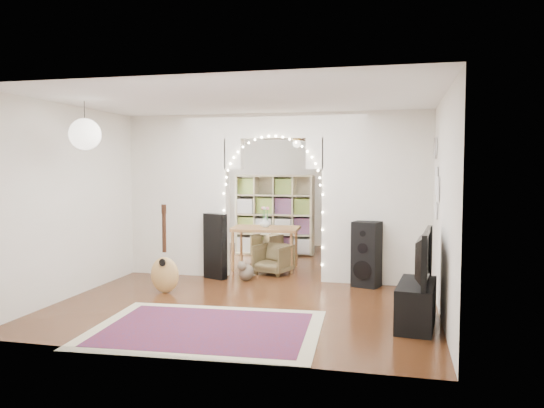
% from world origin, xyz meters
% --- Properties ---
extents(floor, '(7.50, 7.50, 0.00)m').
position_xyz_m(floor, '(0.00, 0.00, 0.00)').
color(floor, black).
rests_on(floor, ground).
extents(ceiling, '(5.00, 7.50, 0.02)m').
position_xyz_m(ceiling, '(0.00, 0.00, 2.70)').
color(ceiling, white).
rests_on(ceiling, wall_back).
extents(wall_back, '(5.00, 0.02, 2.70)m').
position_xyz_m(wall_back, '(0.00, 3.75, 1.35)').
color(wall_back, silver).
rests_on(wall_back, floor).
extents(wall_front, '(5.00, 0.02, 2.70)m').
position_xyz_m(wall_front, '(0.00, -3.75, 1.35)').
color(wall_front, silver).
rests_on(wall_front, floor).
extents(wall_left, '(0.02, 7.50, 2.70)m').
position_xyz_m(wall_left, '(-2.50, 0.00, 1.35)').
color(wall_left, silver).
rests_on(wall_left, floor).
extents(wall_right, '(0.02, 7.50, 2.70)m').
position_xyz_m(wall_right, '(2.50, 0.00, 1.35)').
color(wall_right, silver).
rests_on(wall_right, floor).
extents(divider_wall, '(5.00, 0.20, 2.70)m').
position_xyz_m(divider_wall, '(0.00, 0.00, 1.42)').
color(divider_wall, silver).
rests_on(divider_wall, floor).
extents(fairy_lights, '(1.64, 0.04, 1.60)m').
position_xyz_m(fairy_lights, '(0.00, -0.13, 1.55)').
color(fairy_lights, '#FFEABF').
rests_on(fairy_lights, divider_wall).
extents(window, '(0.04, 1.20, 1.40)m').
position_xyz_m(window, '(-2.47, 1.80, 1.50)').
color(window, white).
rests_on(window, wall_left).
extents(wall_clock, '(0.03, 0.31, 0.31)m').
position_xyz_m(wall_clock, '(2.48, -0.60, 2.10)').
color(wall_clock, white).
rests_on(wall_clock, wall_right).
extents(picture_frames, '(0.02, 0.50, 0.70)m').
position_xyz_m(picture_frames, '(2.48, -1.00, 1.50)').
color(picture_frames, white).
rests_on(picture_frames, wall_right).
extents(paper_lantern, '(0.40, 0.40, 0.40)m').
position_xyz_m(paper_lantern, '(-1.90, -2.40, 2.25)').
color(paper_lantern, white).
rests_on(paper_lantern, ceiling).
extents(ceiling_fan, '(1.10, 1.10, 0.30)m').
position_xyz_m(ceiling_fan, '(0.00, 2.00, 2.40)').
color(ceiling_fan, gold).
rests_on(ceiling_fan, ceiling).
extents(area_rug, '(2.68, 2.07, 0.02)m').
position_xyz_m(area_rug, '(-0.12, -2.88, 0.01)').
color(area_rug, maroon).
rests_on(area_rug, floor).
extents(guitar_case, '(0.43, 0.29, 1.07)m').
position_xyz_m(guitar_case, '(-0.93, -0.25, 0.54)').
color(guitar_case, black).
rests_on(guitar_case, floor).
extents(acoustic_guitar, '(0.46, 0.28, 1.10)m').
position_xyz_m(acoustic_guitar, '(-1.32, -1.36, 0.48)').
color(acoustic_guitar, tan).
rests_on(acoustic_guitar, floor).
extents(tabby_cat, '(0.29, 0.55, 0.36)m').
position_xyz_m(tabby_cat, '(-0.41, -0.27, 0.15)').
color(tabby_cat, brown).
rests_on(tabby_cat, floor).
extents(floor_speaker, '(0.47, 0.44, 1.00)m').
position_xyz_m(floor_speaker, '(1.52, -0.25, 0.50)').
color(floor_speaker, black).
rests_on(floor_speaker, floor).
extents(media_console, '(0.51, 1.04, 0.50)m').
position_xyz_m(media_console, '(2.20, -2.17, 0.25)').
color(media_console, black).
rests_on(media_console, floor).
extents(tv, '(0.26, 1.08, 0.62)m').
position_xyz_m(tv, '(2.20, -2.17, 0.81)').
color(tv, black).
rests_on(tv, media_console).
extents(bookcase, '(1.68, 0.70, 1.67)m').
position_xyz_m(bookcase, '(-0.55, 2.43, 0.84)').
color(bookcase, tan).
rests_on(bookcase, floor).
extents(dining_table, '(1.24, 0.86, 0.76)m').
position_xyz_m(dining_table, '(-0.34, 0.74, 0.68)').
color(dining_table, brown).
rests_on(dining_table, floor).
extents(flower_vase, '(0.19, 0.19, 0.19)m').
position_xyz_m(flower_vase, '(-0.34, 0.74, 0.85)').
color(flower_vase, white).
rests_on(flower_vase, dining_table).
extents(dining_chair_left, '(0.65, 0.66, 0.46)m').
position_xyz_m(dining_chair_left, '(-0.64, 2.09, 0.23)').
color(dining_chair_left, brown).
rests_on(dining_chair_left, floor).
extents(dining_chair_right, '(0.69, 0.70, 0.51)m').
position_xyz_m(dining_chair_right, '(-0.09, 0.35, 0.26)').
color(dining_chair_right, brown).
rests_on(dining_chair_right, floor).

